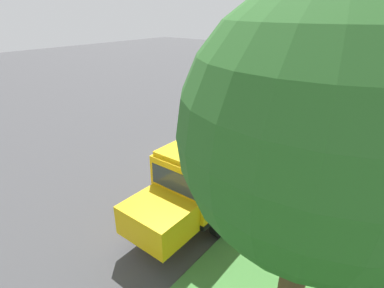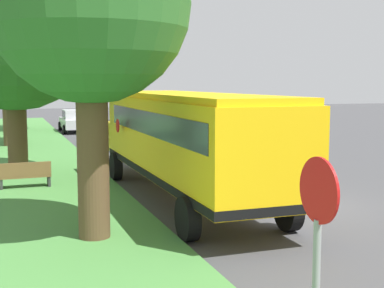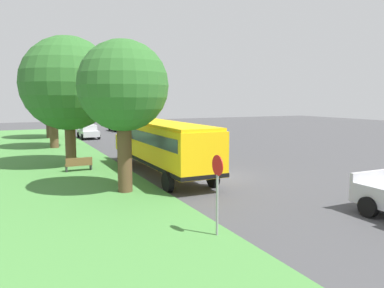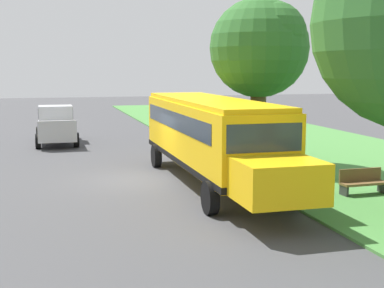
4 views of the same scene
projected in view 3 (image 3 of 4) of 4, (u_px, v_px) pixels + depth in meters
The scene contains 12 objects.
ground_plane at pixel (213, 176), 22.00m from camera, with size 120.00×120.00×0.00m, color #424244.
grass_verge at pixel (29, 194), 17.72m from camera, with size 12.00×80.00×0.08m, color #47843D.
school_bus at pixel (162, 143), 22.13m from camera, with size 2.84×12.42×3.16m.
car_tan_nearest at pixel (160, 135), 37.76m from camera, with size 2.02×4.40×1.56m.
car_silver_middle at pixel (88, 131), 42.87m from camera, with size 2.02×4.40×1.56m.
car_green_furthest at pixel (118, 125), 52.64m from camera, with size 2.02×4.40×1.56m.
oak_tree_beside_bus at pixel (121, 84), 17.56m from camera, with size 4.29×4.29×7.29m.
oak_tree_roadside_mid at pixel (68, 83), 24.42m from camera, with size 6.16×6.16×8.61m.
oak_tree_far_end at pixel (52, 92), 33.77m from camera, with size 5.33×5.33×7.90m.
oak_tree_across_road at pixel (47, 94), 42.34m from camera, with size 5.68×5.68×7.92m.
stop_sign at pixel (217, 186), 12.10m from camera, with size 0.08×0.68×2.74m.
park_bench at pixel (79, 165), 23.21m from camera, with size 1.61×0.53×0.92m.
Camera 3 is at (-10.44, -18.96, 4.53)m, focal length 35.00 mm.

